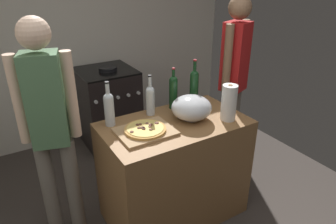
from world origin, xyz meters
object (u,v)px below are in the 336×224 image
object	(u,v)px
mixing_bowl	(191,108)
wine_bottle_dark	(150,99)
pizza	(145,129)
stove	(109,107)
wine_bottle_green	(194,86)
person_in_red	(234,75)
person_in_stripes	(50,123)
paper_towel_roll	(229,103)
wine_bottle_amber	(173,91)
wine_bottle_clear	(109,107)

from	to	relation	value
mixing_bowl	wine_bottle_dark	distance (m)	0.34
pizza	stove	distance (m)	1.55
wine_bottle_green	person_in_red	bearing A→B (deg)	14.04
stove	person_in_stripes	world-z (taller)	person_in_stripes
paper_towel_roll	stove	world-z (taller)	paper_towel_roll
wine_bottle_amber	person_in_red	size ratio (longest dim) A/B	0.20
wine_bottle_clear	wine_bottle_green	size ratio (longest dim) A/B	0.86
pizza	paper_towel_roll	xyz separation A→B (m)	(0.65, -0.14, 0.11)
wine_bottle_amber	wine_bottle_clear	bearing A→B (deg)	-178.05
pizza	wine_bottle_dark	distance (m)	0.33
mixing_bowl	wine_bottle_green	world-z (taller)	wine_bottle_green
wine_bottle_dark	person_in_red	bearing A→B (deg)	6.82
wine_bottle_clear	person_in_stripes	distance (m)	0.42
wine_bottle_green	stove	world-z (taller)	wine_bottle_green
mixing_bowl	wine_bottle_amber	world-z (taller)	wine_bottle_amber
paper_towel_roll	wine_bottle_green	world-z (taller)	wine_bottle_green
wine_bottle_green	person_in_stripes	world-z (taller)	person_in_stripes
stove	person_in_red	xyz separation A→B (m)	(0.91, -1.08, 0.56)
pizza	wine_bottle_dark	xyz separation A→B (m)	(0.18, 0.26, 0.11)
mixing_bowl	person_in_stripes	world-z (taller)	person_in_stripes
wine_bottle_dark	stove	xyz separation A→B (m)	(0.07, 1.20, -0.56)
pizza	mixing_bowl	world-z (taller)	mixing_bowl
mixing_bowl	stove	distance (m)	1.54
paper_towel_roll	wine_bottle_dark	distance (m)	0.62
paper_towel_roll	wine_bottle_clear	world-z (taller)	wine_bottle_clear
pizza	paper_towel_roll	bearing A→B (deg)	-11.90
wine_bottle_amber	wine_bottle_dark	distance (m)	0.22
pizza	person_in_red	world-z (taller)	person_in_red
wine_bottle_dark	stove	bearing A→B (deg)	86.49
wine_bottle_amber	person_in_red	xyz separation A→B (m)	(0.76, 0.11, -0.02)
wine_bottle_dark	mixing_bowl	bearing A→B (deg)	-45.85
wine_bottle_clear	wine_bottle_amber	size ratio (longest dim) A/B	0.98
mixing_bowl	paper_towel_roll	bearing A→B (deg)	-32.72
paper_towel_roll	stove	xyz separation A→B (m)	(-0.40, 1.59, -0.56)
mixing_bowl	person_in_stripes	distance (m)	1.04
wine_bottle_dark	person_in_red	world-z (taller)	person_in_red
stove	person_in_stripes	distance (m)	1.55
pizza	person_in_stripes	size ratio (longest dim) A/B	0.18
pizza	mixing_bowl	bearing A→B (deg)	2.26
pizza	wine_bottle_green	xyz separation A→B (m)	(0.59, 0.23, 0.14)
mixing_bowl	stove	world-z (taller)	mixing_bowl
mixing_bowl	wine_bottle_clear	bearing A→B (deg)	158.32
person_in_stripes	person_in_red	world-z (taller)	person_in_red
pizza	wine_bottle_dark	world-z (taller)	wine_bottle_dark
wine_bottle_amber	person_in_stripes	world-z (taller)	person_in_stripes
pizza	paper_towel_roll	size ratio (longest dim) A/B	1.05
paper_towel_roll	wine_bottle_dark	size ratio (longest dim) A/B	0.86
wine_bottle_dark	person_in_red	size ratio (longest dim) A/B	0.19
mixing_bowl	wine_bottle_dark	world-z (taller)	wine_bottle_dark
paper_towel_roll	wine_bottle_dark	world-z (taller)	wine_bottle_dark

